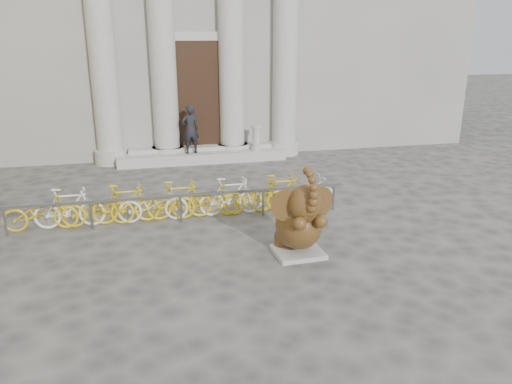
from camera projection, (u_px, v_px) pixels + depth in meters
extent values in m
plane|color=#474442|center=(264.00, 280.00, 9.50)|extent=(80.00, 80.00, 0.00)
cube|color=black|center=(198.00, 95.00, 17.99)|extent=(2.40, 0.16, 4.00)
cylinder|color=#A8A59E|center=(101.00, 47.00, 16.67)|extent=(0.90, 0.90, 8.00)
cylinder|color=#A8A59E|center=(162.00, 47.00, 17.10)|extent=(0.90, 0.90, 8.00)
cylinder|color=#A8A59E|center=(231.00, 46.00, 17.61)|extent=(0.90, 0.90, 8.00)
cylinder|color=#A8A59E|center=(285.00, 46.00, 18.04)|extent=(0.90, 0.90, 8.00)
cube|color=#A8A59E|center=(202.00, 156.00, 18.16)|extent=(6.00, 1.20, 0.36)
cube|color=#A8A59E|center=(298.00, 252.00, 10.60)|extent=(1.05, 0.95, 0.10)
ellipsoid|color=black|center=(295.00, 233.00, 10.69)|extent=(0.88, 0.84, 0.64)
ellipsoid|color=black|center=(299.00, 224.00, 10.42)|extent=(1.02, 1.25, 1.04)
cylinder|color=black|center=(281.00, 239.00, 10.80)|extent=(0.32, 0.32, 0.26)
cylinder|color=black|center=(304.00, 236.00, 10.94)|extent=(0.32, 0.32, 0.26)
cylinder|color=black|center=(295.00, 223.00, 9.94)|extent=(0.27, 0.61, 0.40)
cylinder|color=black|center=(316.00, 221.00, 10.05)|extent=(0.27, 0.61, 0.40)
ellipsoid|color=black|center=(306.00, 204.00, 9.92)|extent=(0.71, 0.68, 0.80)
cylinder|color=black|center=(287.00, 206.00, 9.95)|extent=(0.67, 0.23, 0.68)
cylinder|color=black|center=(319.00, 203.00, 10.13)|extent=(0.66, 0.29, 0.68)
cone|color=beige|center=(303.00, 216.00, 9.76)|extent=(0.14, 0.24, 0.11)
cone|color=beige|center=(315.00, 214.00, 9.82)|extent=(0.12, 0.24, 0.11)
cube|color=slate|center=(180.00, 195.00, 12.17)|extent=(8.41, 0.06, 0.06)
cylinder|color=slate|center=(5.00, 222.00, 11.42)|extent=(0.06, 0.06, 0.70)
cylinder|color=slate|center=(92.00, 216.00, 11.82)|extent=(0.06, 0.06, 0.70)
cylinder|color=slate|center=(181.00, 209.00, 12.27)|extent=(0.06, 0.06, 0.70)
cylinder|color=slate|center=(263.00, 203.00, 12.72)|extent=(0.06, 0.06, 0.70)
cylinder|color=slate|center=(333.00, 197.00, 13.13)|extent=(0.06, 0.06, 0.70)
imported|color=gold|center=(40.00, 210.00, 11.76)|extent=(1.70, 0.50, 1.00)
imported|color=white|center=(69.00, 208.00, 11.90)|extent=(1.66, 0.47, 1.00)
imported|color=gold|center=(98.00, 206.00, 12.04)|extent=(1.70, 0.50, 1.00)
imported|color=gold|center=(126.00, 204.00, 12.18)|extent=(1.66, 0.47, 1.00)
imported|color=white|center=(153.00, 202.00, 12.32)|extent=(1.70, 0.50, 1.00)
imported|color=gold|center=(180.00, 200.00, 12.46)|extent=(1.66, 0.47, 1.00)
imported|color=gold|center=(206.00, 198.00, 12.60)|extent=(1.70, 0.50, 1.00)
imported|color=white|center=(231.00, 196.00, 12.74)|extent=(1.66, 0.47, 1.00)
imported|color=gold|center=(256.00, 194.00, 12.88)|extent=(1.70, 0.50, 1.00)
imported|color=gold|center=(280.00, 193.00, 13.02)|extent=(1.66, 0.47, 1.00)
imported|color=white|center=(304.00, 191.00, 13.16)|extent=(1.70, 0.50, 1.00)
imported|color=black|center=(190.00, 129.00, 17.54)|extent=(0.69, 0.53, 1.72)
cylinder|color=#A8A59E|center=(256.00, 149.00, 18.23)|extent=(0.38, 0.38, 0.11)
cylinder|color=#A8A59E|center=(256.00, 139.00, 18.11)|extent=(0.26, 0.26, 0.85)
cylinder|color=#A8A59E|center=(256.00, 126.00, 17.97)|extent=(0.38, 0.38, 0.09)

